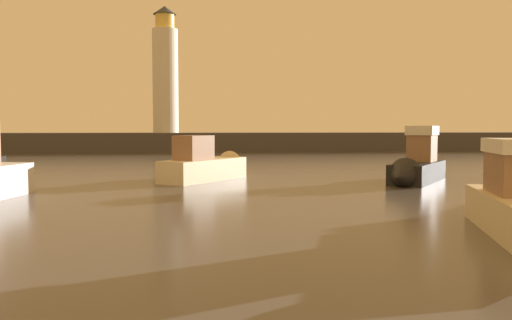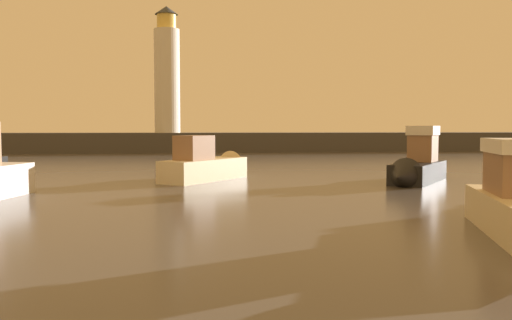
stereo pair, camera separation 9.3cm
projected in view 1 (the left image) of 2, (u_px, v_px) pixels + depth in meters
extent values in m
plane|color=#4C4742|center=(227.00, 174.00, 30.11)|extent=(220.00, 220.00, 0.00)
cube|color=#423F3D|center=(209.00, 142.00, 57.68)|extent=(88.41, 5.19, 2.14)
cylinder|color=silver|center=(165.00, 81.00, 56.67)|extent=(2.77, 2.77, 11.26)
cylinder|color=#F2CC59|center=(165.00, 22.00, 56.27)|extent=(2.08, 2.08, 1.58)
cone|color=#33383D|center=(165.00, 10.00, 56.20)|extent=(2.49, 2.49, 0.90)
cube|color=black|center=(418.00, 172.00, 25.62)|extent=(4.53, 5.14, 0.97)
cone|color=black|center=(401.00, 176.00, 23.02)|extent=(2.12, 2.11, 1.55)
cube|color=#8C6647|center=(422.00, 148.00, 26.20)|extent=(1.87, 1.92, 1.33)
cube|color=silver|center=(422.00, 130.00, 26.15)|extent=(2.06, 2.12, 0.47)
cube|color=beige|center=(204.00, 170.00, 26.39)|extent=(4.69, 5.31, 1.09)
cone|color=beige|center=(237.00, 165.00, 29.07)|extent=(2.23, 2.21, 1.63)
cube|color=#8C6647|center=(194.00, 148.00, 25.59)|extent=(2.11, 2.20, 1.21)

